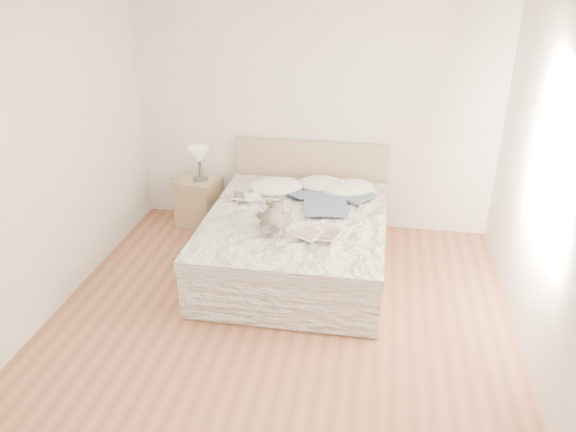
{
  "coord_description": "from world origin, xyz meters",
  "views": [
    {
      "loc": [
        0.75,
        -3.71,
        2.93
      ],
      "look_at": [
        -0.07,
        1.05,
        0.62
      ],
      "focal_mm": 35.0,
      "sensor_mm": 36.0,
      "label": 1
    }
  ],
  "objects_px": {
    "bed": "(297,239)",
    "teddy_bear": "(272,226)",
    "photo_book": "(246,197)",
    "table_lamp": "(199,157)",
    "childrens_book": "(319,235)",
    "nightstand": "(199,202)"
  },
  "relations": [
    {
      "from": "childrens_book",
      "to": "teddy_bear",
      "type": "xyz_separation_m",
      "value": [
        -0.44,
        0.07,
        0.02
      ]
    },
    {
      "from": "bed",
      "to": "nightstand",
      "type": "bearing_deg",
      "value": 149.04
    },
    {
      "from": "bed",
      "to": "nightstand",
      "type": "distance_m",
      "value": 1.48
    },
    {
      "from": "photo_book",
      "to": "teddy_bear",
      "type": "distance_m",
      "value": 0.76
    },
    {
      "from": "table_lamp",
      "to": "photo_book",
      "type": "bearing_deg",
      "value": -39.27
    },
    {
      "from": "bed",
      "to": "teddy_bear",
      "type": "bearing_deg",
      "value": -111.13
    },
    {
      "from": "table_lamp",
      "to": "photo_book",
      "type": "xyz_separation_m",
      "value": [
        0.66,
        -0.54,
        -0.2
      ]
    },
    {
      "from": "nightstand",
      "to": "table_lamp",
      "type": "height_order",
      "value": "table_lamp"
    },
    {
      "from": "nightstand",
      "to": "photo_book",
      "type": "relative_size",
      "value": 1.82
    },
    {
      "from": "nightstand",
      "to": "teddy_bear",
      "type": "height_order",
      "value": "teddy_bear"
    },
    {
      "from": "bed",
      "to": "photo_book",
      "type": "bearing_deg",
      "value": 159.11
    },
    {
      "from": "bed",
      "to": "childrens_book",
      "type": "bearing_deg",
      "value": -60.91
    },
    {
      "from": "table_lamp",
      "to": "photo_book",
      "type": "relative_size",
      "value": 1.23
    },
    {
      "from": "childrens_book",
      "to": "table_lamp",
      "type": "bearing_deg",
      "value": 157.79
    },
    {
      "from": "nightstand",
      "to": "photo_book",
      "type": "bearing_deg",
      "value": -37.78
    },
    {
      "from": "bed",
      "to": "photo_book",
      "type": "relative_size",
      "value": 6.98
    },
    {
      "from": "nightstand",
      "to": "childrens_book",
      "type": "height_order",
      "value": "childrens_book"
    },
    {
      "from": "table_lamp",
      "to": "childrens_book",
      "type": "bearing_deg",
      "value": -39.87
    },
    {
      "from": "bed",
      "to": "table_lamp",
      "type": "xyz_separation_m",
      "value": [
        -1.23,
        0.76,
        0.53
      ]
    },
    {
      "from": "bed",
      "to": "nightstand",
      "type": "xyz_separation_m",
      "value": [
        -1.26,
        0.76,
        -0.03
      ]
    },
    {
      "from": "photo_book",
      "to": "teddy_bear",
      "type": "height_order",
      "value": "teddy_bear"
    },
    {
      "from": "bed",
      "to": "photo_book",
      "type": "height_order",
      "value": "bed"
    }
  ]
}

